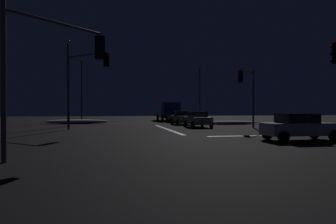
{
  "coord_description": "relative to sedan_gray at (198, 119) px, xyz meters",
  "views": [
    {
      "loc": [
        -5.04,
        -20.21,
        1.83
      ],
      "look_at": [
        0.79,
        11.8,
        1.5
      ],
      "focal_mm": 34.08,
      "sensor_mm": 36.0,
      "label": 1
    }
  ],
  "objects": [
    {
      "name": "crosswalk_bar_east",
      "position": [
        4.74,
        -10.44,
        -0.8
      ],
      "size": [
        14.04,
        0.4,
        0.01
      ],
      "color": "white",
      "rests_on": "ground"
    },
    {
      "name": "ground",
      "position": [
        -3.55,
        -10.44,
        -0.85
      ],
      "size": [
        120.0,
        120.0,
        0.1
      ],
      "primitive_type": "cube",
      "color": "black"
    },
    {
      "name": "centre_line_ns",
      "position": [
        -3.55,
        9.36,
        -0.8
      ],
      "size": [
        22.0,
        0.15,
        0.01
      ],
      "color": "yellow",
      "rests_on": "ground"
    },
    {
      "name": "traffic_signal_sw",
      "position": [
        -10.73,
        -17.62,
        3.04
      ],
      "size": [
        3.43,
        3.43,
        5.52
      ],
      "color": "#4C4C51",
      "rests_on": "ground"
    },
    {
      "name": "sedan_silver_crossing",
      "position": [
        2.15,
        -13.95,
        0.0
      ],
      "size": [
        4.33,
        2.02,
        1.57
      ],
      "color": "#B7B7BC",
      "rests_on": "ground"
    },
    {
      "name": "sedan_green",
      "position": [
        -0.29,
        5.72,
        0.0
      ],
      "size": [
        2.02,
        4.33,
        1.57
      ],
      "color": "#14512D",
      "rests_on": "ground"
    },
    {
      "name": "stop_line_north",
      "position": [
        -3.55,
        -2.24,
        -0.8
      ],
      "size": [
        0.35,
        14.04,
        0.01
      ],
      "color": "white",
      "rests_on": "ground"
    },
    {
      "name": "snow_bank_right_curb",
      "position": [
        5.44,
        4.6,
        -0.58
      ],
      "size": [
        6.44,
        1.5,
        0.45
      ],
      "color": "white",
      "rests_on": "ground"
    },
    {
      "name": "box_truck",
      "position": [
        0.21,
        18.35,
        0.91
      ],
      "size": [
        2.68,
        8.28,
        3.08
      ],
      "color": "navy",
      "rests_on": "ground"
    },
    {
      "name": "traffic_signal_ne",
      "position": [
        4.0,
        -2.88,
        3.02
      ],
      "size": [
        2.62,
        2.62,
        5.58
      ],
      "color": "#4C4C51",
      "rests_on": "ground"
    },
    {
      "name": "traffic_signal_nw",
      "position": [
        -10.78,
        -3.21,
        3.77
      ],
      "size": [
        3.6,
        3.6,
        6.59
      ],
      "color": "#4C4C51",
      "rests_on": "ground"
    },
    {
      "name": "streetlamp_right_far",
      "position": [
        5.74,
        19.36,
        4.35
      ],
      "size": [
        0.44,
        0.44,
        8.93
      ],
      "color": "#424247",
      "rests_on": "ground"
    },
    {
      "name": "sedan_gray",
      "position": [
        0.0,
        0.0,
        0.0
      ],
      "size": [
        2.02,
        4.33,
        1.57
      ],
      "color": "slate",
      "rests_on": "ground"
    },
    {
      "name": "streetlamp_left_near",
      "position": [
        -12.85,
        3.36,
        4.37
      ],
      "size": [
        0.44,
        0.44,
        8.97
      ],
      "color": "#424247",
      "rests_on": "ground"
    },
    {
      "name": "snow_bank_left_curb",
      "position": [
        -12.55,
        9.51,
        -0.53
      ],
      "size": [
        7.65,
        1.5,
        0.54
      ],
      "color": "white",
      "rests_on": "ground"
    },
    {
      "name": "sedan_blue",
      "position": [
        0.13,
        11.8,
        0.0
      ],
      "size": [
        2.02,
        4.33,
        1.57
      ],
      "color": "navy",
      "rests_on": "ground"
    },
    {
      "name": "streetlamp_left_far",
      "position": [
        -12.85,
        19.36,
        4.73
      ],
      "size": [
        0.44,
        0.44,
        9.66
      ],
      "color": "#424247",
      "rests_on": "ground"
    }
  ]
}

